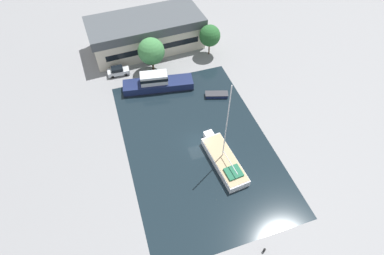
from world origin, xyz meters
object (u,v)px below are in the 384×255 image
parked_car (118,71)px  quay_tree_near_building (151,51)px  sailboat_moored (224,160)px  quay_tree_by_water (210,36)px  small_dinghy (217,95)px  warehouse_building (146,33)px  motor_cruiser (157,83)px

parked_car → quay_tree_near_building: bearing=85.2°
parked_car → sailboat_moored: size_ratio=0.28×
quay_tree_by_water → sailboat_moored: 27.97m
small_dinghy → warehouse_building: bearing=40.9°
quay_tree_by_water → parked_car: (-19.32, -0.74, -3.53)m
warehouse_building → parked_car: 10.99m
motor_cruiser → small_dinghy: motor_cruiser is taller
quay_tree_near_building → small_dinghy: bearing=-49.9°
warehouse_building → motor_cruiser: bearing=-98.5°
quay_tree_by_water → sailboat_moored: bearing=-105.7°
warehouse_building → motor_cruiser: (-1.29, -13.86, -2.12)m
quay_tree_near_building → sailboat_moored: size_ratio=0.46×
warehouse_building → small_dinghy: size_ratio=5.38×
quay_tree_by_water → motor_cruiser: (-12.99, -7.08, -3.15)m
motor_cruiser → small_dinghy: 11.30m
sailboat_moored → motor_cruiser: 20.38m
parked_car → motor_cruiser: bearing=47.4°
quay_tree_by_water → parked_car: quay_tree_by_water is taller
warehouse_building → small_dinghy: warehouse_building is taller
warehouse_building → sailboat_moored: size_ratio=1.58×
warehouse_building → small_dinghy: bearing=-69.5°
quay_tree_by_water → small_dinghy: 13.63m
warehouse_building → quay_tree_by_water: bearing=-33.3°
warehouse_building → small_dinghy: 21.40m
sailboat_moored → motor_cruiser: size_ratio=1.13×
warehouse_building → quay_tree_by_water: warehouse_building is taller
warehouse_building → sailboat_moored: 33.84m
quay_tree_by_water → sailboat_moored: (-7.49, -26.70, -3.65)m
quay_tree_near_building → sailboat_moored: 25.86m
motor_cruiser → small_dinghy: size_ratio=3.02×
quay_tree_near_building → warehouse_building: bearing=84.7°
warehouse_building → quay_tree_by_water: 13.56m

